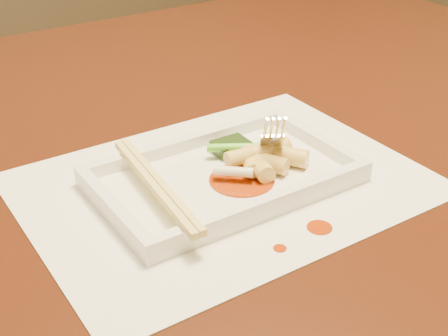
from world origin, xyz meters
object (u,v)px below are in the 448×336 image
chopstick_a (152,185)px  placemat (224,184)px  table (182,187)px  fork (271,89)px  plate_base (224,180)px

chopstick_a → placemat: bearing=0.0°
table → fork: bearing=-78.6°
fork → plate_base: bearing=-165.6°
placemat → plate_base: plate_base is taller
table → placemat: bearing=-103.8°
table → plate_base: 0.20m
placemat → chopstick_a: (-0.08, 0.00, 0.03)m
fork → table: bearing=101.4°
chopstick_a → fork: 0.16m
plate_base → chopstick_a: chopstick_a is taller
placemat → fork: (0.07, 0.02, 0.08)m
plate_base → chopstick_a: 0.08m
table → fork: 0.24m
placemat → fork: fork is taller
placemat → fork: 0.11m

